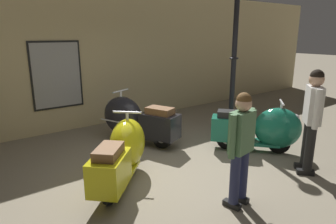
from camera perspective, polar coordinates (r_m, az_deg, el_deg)
ground_plane at (r=4.93m, az=0.90°, el=-11.94°), size 60.00×60.00×0.00m
showroom_back_wall at (r=7.42m, az=-15.74°, el=9.76°), size 18.00×0.24×3.27m
scooter_0 at (r=4.64m, az=-8.62°, el=-7.52°), size 1.53×1.53×1.03m
scooter_1 at (r=6.22m, az=-6.59°, el=-1.40°), size 1.12×1.82×1.07m
scooter_2 at (r=5.95m, az=17.63°, el=-3.08°), size 1.43×1.57×1.01m
lamppost at (r=6.64m, az=12.54°, el=10.76°), size 0.29×0.29×3.22m
visitor_0 at (r=3.90m, az=13.79°, el=-5.66°), size 0.51×0.28×1.53m
visitor_1 at (r=5.21m, az=25.83°, el=-0.46°), size 0.46×0.43×1.69m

